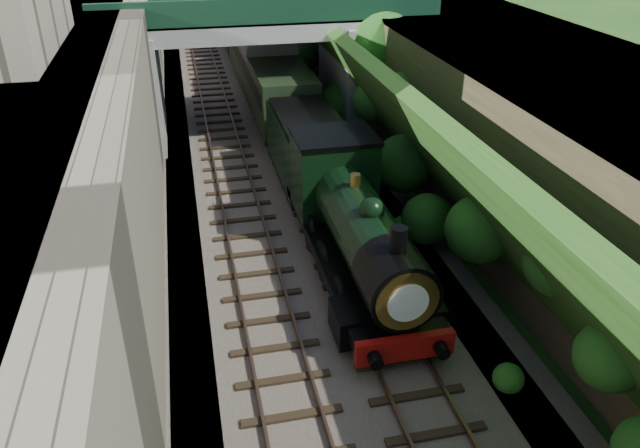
# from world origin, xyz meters

# --- Properties ---
(trackbed) EXTENTS (10.00, 90.00, 0.20)m
(trackbed) POSITION_xyz_m (0.00, 20.00, 0.10)
(trackbed) COLOR #473F38
(trackbed) RESTS_ON ground
(retaining_wall) EXTENTS (1.00, 90.00, 7.00)m
(retaining_wall) POSITION_xyz_m (-5.50, 20.00, 3.50)
(retaining_wall) COLOR #756B56
(retaining_wall) RESTS_ON ground
(street_plateau_left) EXTENTS (6.00, 90.00, 7.00)m
(street_plateau_left) POSITION_xyz_m (-9.00, 20.00, 3.50)
(street_plateau_left) COLOR #262628
(street_plateau_left) RESTS_ON ground
(street_plateau_right) EXTENTS (8.00, 90.00, 6.25)m
(street_plateau_right) POSITION_xyz_m (9.50, 20.00, 3.12)
(street_plateau_right) COLOR #262628
(street_plateau_right) RESTS_ON ground
(embankment_slope) EXTENTS (4.67, 90.00, 6.44)m
(embankment_slope) POSITION_xyz_m (4.94, 19.06, 2.66)
(embankment_slope) COLOR #1E4714
(embankment_slope) RESTS_ON ground
(track_left) EXTENTS (2.50, 90.00, 0.20)m
(track_left) POSITION_xyz_m (-2.00, 20.00, 0.25)
(track_left) COLOR black
(track_left) RESTS_ON trackbed
(track_right) EXTENTS (2.50, 90.00, 0.20)m
(track_right) POSITION_xyz_m (1.20, 20.00, 0.25)
(track_right) COLOR black
(track_right) RESTS_ON trackbed
(road_bridge) EXTENTS (16.00, 6.40, 7.25)m
(road_bridge) POSITION_xyz_m (0.94, 24.00, 4.08)
(road_bridge) COLOR gray
(road_bridge) RESTS_ON ground
(tree) EXTENTS (3.60, 3.80, 6.60)m
(tree) POSITION_xyz_m (5.91, 21.76, 4.65)
(tree) COLOR black
(tree) RESTS_ON ground
(locomotive) EXTENTS (3.10, 10.22, 3.83)m
(locomotive) POSITION_xyz_m (1.20, 9.26, 1.89)
(locomotive) COLOR black
(locomotive) RESTS_ON trackbed
(tender) EXTENTS (2.70, 6.00, 3.05)m
(tender) POSITION_xyz_m (1.20, 16.63, 1.62)
(tender) COLOR black
(tender) RESTS_ON trackbed
(coach_front) EXTENTS (2.90, 18.00, 3.70)m
(coach_front) POSITION_xyz_m (1.20, 29.23, 2.05)
(coach_front) COLOR black
(coach_front) RESTS_ON trackbed
(coach_middle) EXTENTS (2.90, 18.00, 3.70)m
(coach_middle) POSITION_xyz_m (1.20, 48.03, 2.05)
(coach_middle) COLOR black
(coach_middle) RESTS_ON trackbed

